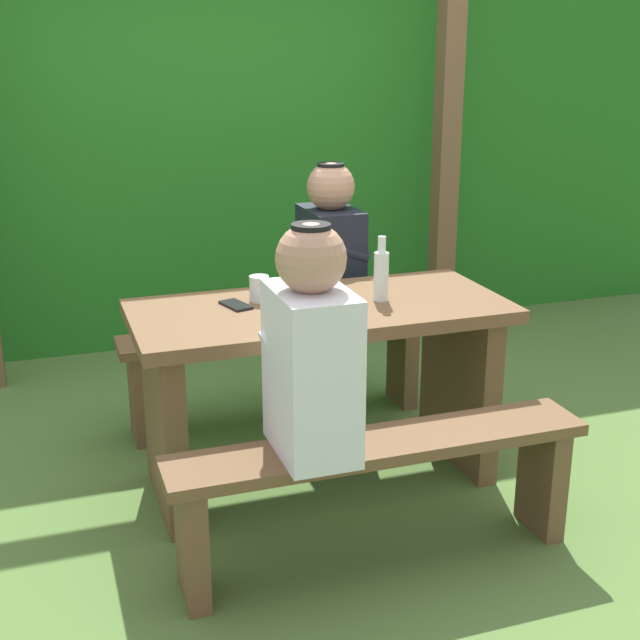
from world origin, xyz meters
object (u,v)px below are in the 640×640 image
object	(u,v)px
bottle_left	(381,274)
bench_far	(277,354)
person_white_shirt	(311,350)
cell_phone	(236,305)
bench_near	(380,475)
picnic_table	(320,363)
drinking_glass	(259,289)
person_black_coat	(331,251)

from	to	relation	value
bottle_left	bench_far	bearing A→B (deg)	110.95
bench_far	person_white_shirt	world-z (taller)	person_white_shirt
bench_far	cell_phone	world-z (taller)	cell_phone
bench_near	bottle_left	world-z (taller)	bottle_left
bench_near	cell_phone	size ratio (longest dim) A/B	10.00
bench_near	bench_far	bearing A→B (deg)	90.00
cell_phone	person_white_shirt	bearing A→B (deg)	-100.72
bench_far	bench_near	bearing A→B (deg)	-90.00
picnic_table	bottle_left	distance (m)	0.41
drinking_glass	bench_far	bearing A→B (deg)	67.19
bottle_left	cell_phone	xyz separation A→B (m)	(-0.54, 0.10, -0.10)
person_white_shirt	bottle_left	xyz separation A→B (m)	(0.47, 0.58, 0.05)
bench_near	drinking_glass	world-z (taller)	drinking_glass
bench_far	person_black_coat	size ratio (longest dim) A/B	1.95
drinking_glass	picnic_table	bearing A→B (deg)	-31.51
drinking_glass	person_black_coat	bearing A→B (deg)	46.12
picnic_table	bench_far	distance (m)	0.62
person_black_coat	bottle_left	distance (m)	0.62
person_black_coat	drinking_glass	distance (m)	0.65
bench_far	bottle_left	world-z (taller)	bottle_left
drinking_glass	bottle_left	world-z (taller)	bottle_left
bench_near	bench_far	world-z (taller)	same
picnic_table	drinking_glass	distance (m)	0.36
picnic_table	person_white_shirt	distance (m)	0.70
person_white_shirt	bottle_left	world-z (taller)	person_white_shirt
person_black_coat	bench_far	bearing A→B (deg)	179.25
person_black_coat	person_white_shirt	bearing A→B (deg)	-112.23
person_white_shirt	drinking_glass	size ratio (longest dim) A/B	7.41
bottle_left	cell_phone	distance (m)	0.56
bench_near	bottle_left	xyz separation A→B (m)	(0.24, 0.58, 0.51)
picnic_table	cell_phone	distance (m)	0.39
person_black_coat	cell_phone	size ratio (longest dim) A/B	5.14
person_black_coat	cell_phone	bearing A→B (deg)	-137.34
picnic_table	cell_phone	xyz separation A→B (m)	(-0.30, 0.08, 0.24)
drinking_glass	bottle_left	xyz separation A→B (m)	(0.44, -0.14, 0.06)
bottle_left	cell_phone	world-z (taller)	bottle_left
person_black_coat	cell_phone	world-z (taller)	person_black_coat
cell_phone	picnic_table	bearing A→B (deg)	-31.94
bench_far	bottle_left	size ratio (longest dim) A/B	5.67
drinking_glass	person_white_shirt	bearing A→B (deg)	-92.57
bench_far	drinking_glass	world-z (taller)	drinking_glass
picnic_table	drinking_glass	xyz separation A→B (m)	(-0.20, 0.12, 0.28)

